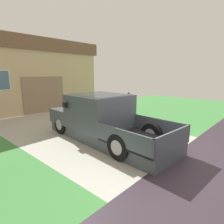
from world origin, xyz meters
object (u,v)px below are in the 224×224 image
(pickup_truck, at_px, (100,119))
(handbag, at_px, (129,132))
(person_with_hat, at_px, (128,110))
(house_with_garage, at_px, (9,75))

(pickup_truck, height_order, handbag, pickup_truck)
(pickup_truck, xyz_separation_m, person_with_hat, (1.26, -0.40, 0.24))
(pickup_truck, relative_size, house_with_garage, 0.51)
(house_with_garage, bearing_deg, handbag, -85.41)
(pickup_truck, distance_m, person_with_hat, 1.35)
(pickup_truck, relative_size, person_with_hat, 3.21)
(handbag, bearing_deg, house_with_garage, 94.59)
(person_with_hat, xyz_separation_m, handbag, (-0.25, -0.23, -0.87))
(handbag, bearing_deg, pickup_truck, 148.08)
(person_with_hat, bearing_deg, pickup_truck, 27.03)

